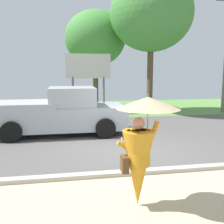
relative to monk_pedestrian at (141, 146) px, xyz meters
The scene contains 6 objects.
ground_plane 6.58m from the monk_pedestrian, 84.75° to the left, with size 40.00×22.00×0.20m.
monk_pedestrian is the anchor object (origin of this frame).
pickup_truck 6.37m from the monk_pedestrian, 103.91° to the left, with size 5.20×2.28×1.88m.
roadside_billboard 11.05m from the monk_pedestrian, 89.76° to the left, with size 2.60×0.12×3.50m.
tree_left_far 14.18m from the monk_pedestrian, 86.67° to the left, with size 4.07×4.07×6.54m.
tree_center_back 12.56m from the monk_pedestrian, 70.99° to the left, with size 4.88×4.88×8.08m.
Camera 1 is at (-1.96, -8.06, 2.53)m, focal length 42.63 mm.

